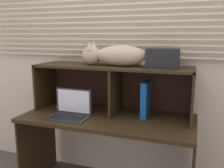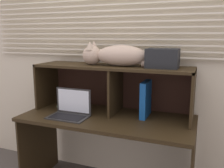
{
  "view_description": "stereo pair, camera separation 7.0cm",
  "coord_description": "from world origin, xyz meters",
  "px_view_note": "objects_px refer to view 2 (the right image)",
  "views": [
    {
      "loc": [
        0.71,
        -1.74,
        1.44
      ],
      "look_at": [
        0.0,
        0.31,
        1.01
      ],
      "focal_mm": 39.25,
      "sensor_mm": 36.0,
      "label": 1
    },
    {
      "loc": [
        0.78,
        -1.72,
        1.44
      ],
      "look_at": [
        0.0,
        0.31,
        1.01
      ],
      "focal_mm": 39.25,
      "sensor_mm": 36.0,
      "label": 2
    }
  ],
  "objects_px": {
    "cat": "(115,56)",
    "binder_upright": "(146,99)",
    "laptop": "(70,110)",
    "book_stack": "(70,106)",
    "storage_box": "(163,58)"
  },
  "relations": [
    {
      "from": "laptop",
      "to": "storage_box",
      "type": "height_order",
      "value": "storage_box"
    },
    {
      "from": "book_stack",
      "to": "storage_box",
      "type": "height_order",
      "value": "storage_box"
    },
    {
      "from": "cat",
      "to": "storage_box",
      "type": "bearing_deg",
      "value": -0.0
    },
    {
      "from": "cat",
      "to": "binder_upright",
      "type": "relative_size",
      "value": 2.67
    },
    {
      "from": "binder_upright",
      "to": "book_stack",
      "type": "bearing_deg",
      "value": 179.95
    },
    {
      "from": "laptop",
      "to": "binder_upright",
      "type": "relative_size",
      "value": 1.09
    },
    {
      "from": "binder_upright",
      "to": "laptop",
      "type": "bearing_deg",
      "value": -158.93
    },
    {
      "from": "cat",
      "to": "storage_box",
      "type": "xyz_separation_m",
      "value": [
        0.41,
        -0.0,
        -0.01
      ]
    },
    {
      "from": "storage_box",
      "to": "book_stack",
      "type": "bearing_deg",
      "value": 179.96
    },
    {
      "from": "book_stack",
      "to": "laptop",
      "type": "bearing_deg",
      "value": -59.62
    },
    {
      "from": "cat",
      "to": "storage_box",
      "type": "relative_size",
      "value": 3.2
    },
    {
      "from": "book_stack",
      "to": "storage_box",
      "type": "bearing_deg",
      "value": -0.04
    },
    {
      "from": "cat",
      "to": "laptop",
      "type": "relative_size",
      "value": 2.44
    },
    {
      "from": "cat",
      "to": "laptop",
      "type": "xyz_separation_m",
      "value": [
        -0.33,
        -0.24,
        -0.47
      ]
    },
    {
      "from": "laptop",
      "to": "binder_upright",
      "type": "xyz_separation_m",
      "value": [
        0.62,
        0.24,
        0.1
      ]
    }
  ]
}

